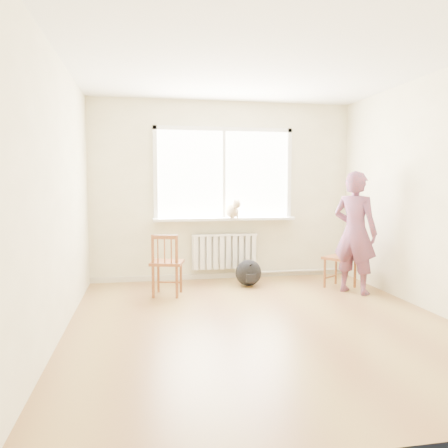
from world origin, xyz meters
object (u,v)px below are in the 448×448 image
chair_left (166,265)px  person (355,233)px  chair_right (343,260)px  backpack (248,273)px  cat (233,210)px

chair_left → person: bearing=-172.2°
chair_right → backpack: (-1.26, 0.38, -0.22)m
cat → backpack: cat is taller
backpack → cat: bearing=111.9°
cat → person: bearing=-53.8°
chair_left → chair_right: (2.45, -0.02, -0.01)m
chair_right → person: bearing=61.3°
chair_left → chair_right: chair_left is taller
cat → chair_left: bearing=-162.2°
cat → backpack: (0.15, -0.38, -0.88)m
chair_left → backpack: bearing=-148.4°
chair_right → backpack: chair_right is taller
person → backpack: size_ratio=4.32×
chair_left → person: (2.48, -0.29, 0.40)m
cat → chair_right: bearing=-46.5°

